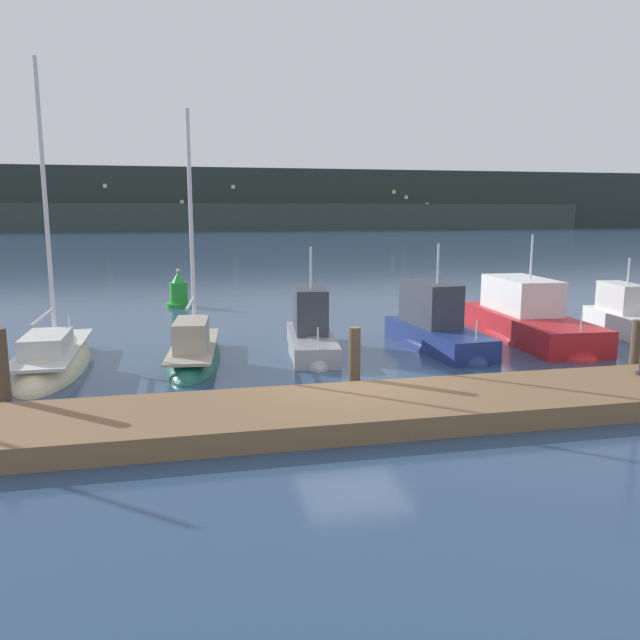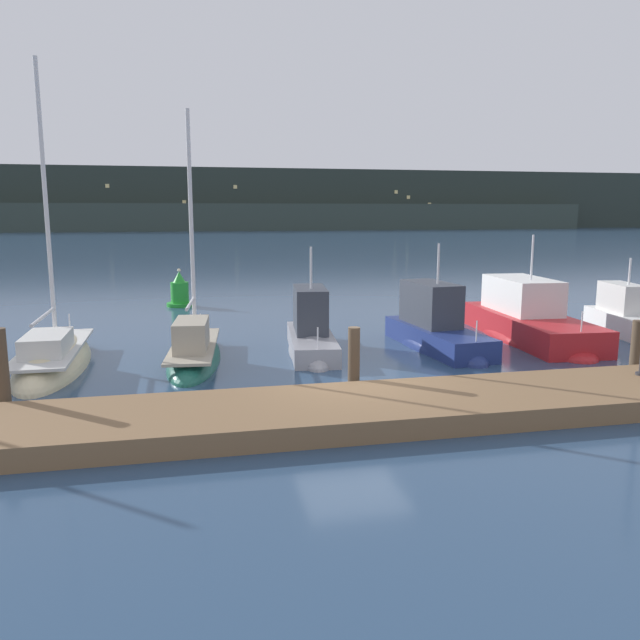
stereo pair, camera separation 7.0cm
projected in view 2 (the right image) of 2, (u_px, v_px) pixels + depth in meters
ground_plane at (353, 396)px, 14.82m from camera, size 400.00×400.00×0.00m
dock at (374, 409)px, 13.12m from camera, size 39.50×2.80×0.45m
mooring_pile_1 at (2, 374)px, 12.99m from camera, size 0.28×0.28×1.95m
mooring_pile_2 at (354, 362)px, 14.60m from camera, size 0.28×0.28×1.67m
mooring_pile_3 at (636, 350)px, 16.19m from camera, size 0.28×0.28×1.55m
sailboat_berth_3 at (54, 364)px, 17.49m from camera, size 1.85×6.33×9.17m
sailboat_berth_4 at (194, 356)px, 18.19m from camera, size 2.04×5.92×7.73m
motorboat_berth_5 at (311, 342)px, 19.40m from camera, size 1.98×5.13×3.91m
motorboat_berth_6 at (436, 338)px, 19.95m from camera, size 2.12×5.59×4.02m
motorboat_berth_7 at (528, 328)px, 21.44m from camera, size 2.82×7.44×4.16m
motorboat_berth_8 at (625, 326)px, 22.10m from camera, size 2.05×4.74×3.27m
channel_buoy at (180, 293)px, 28.63m from camera, size 1.22×1.22×1.73m
hillside_backdrop at (210, 202)px, 145.35m from camera, size 240.00×23.00×13.89m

